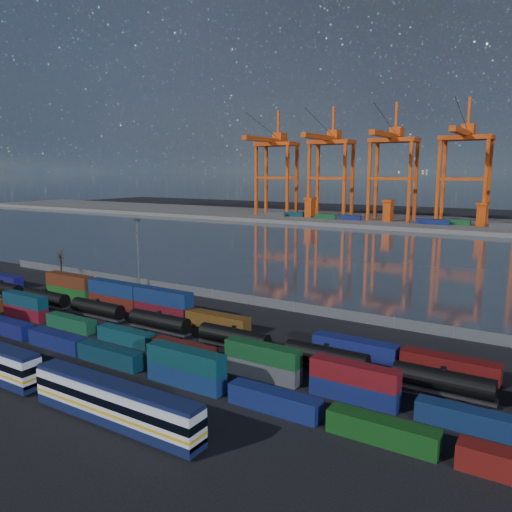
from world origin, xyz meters
The scene contains 13 objects.
ground centered at (0.00, 0.00, 0.00)m, with size 700.00×700.00×0.00m, color black.
harbor_water centered at (0.00, 105.00, 0.01)m, with size 700.00×700.00×0.00m, color #313B47.
far_quay centered at (0.00, 210.00, 1.00)m, with size 700.00×70.00×2.00m, color #514F4C.
container_row_south centered at (-15.96, -10.02, 1.77)m, with size 139.30×2.32×4.94m.
container_row_mid centered at (-2.08, -2.68, 1.68)m, with size 140.49×2.21×4.70m.
container_row_north centered at (-17.50, 11.10, 2.14)m, with size 129.48×2.60×5.54m.
tanker_string centered at (4.38, 4.19, 1.91)m, with size 120.89×2.66×3.81m.
waterfront_fence centered at (0.00, 28.00, 1.00)m, with size 160.12×0.12×2.20m.
bare_tree centered at (-55.34, 23.62, 3.79)m, with size 2.00×1.96×7.66m.
yard_light_mast centered at (-30.00, 26.00, 9.30)m, with size 1.60×0.40×16.60m.
gantry_cranes centered at (-7.50, 203.33, 38.51)m, with size 199.16×46.40×62.83m.
quay_containers centered at (-11.00, 195.46, 3.30)m, with size 172.58×10.99×2.60m.
straddle_carriers centered at (-2.50, 200.00, 7.82)m, with size 140.00×7.00×11.10m.
Camera 1 is at (54.24, -56.78, 27.24)m, focal length 35.00 mm.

